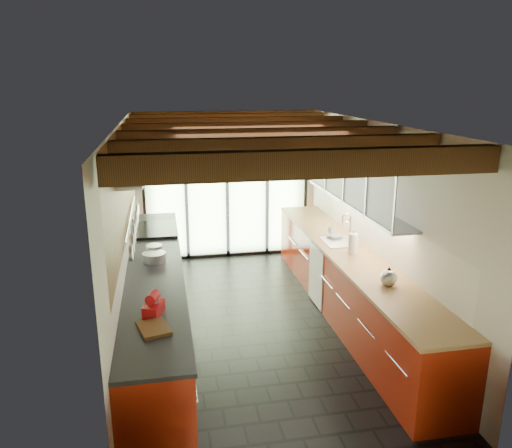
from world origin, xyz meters
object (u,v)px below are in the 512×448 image
(stand_mixer, at_px, (153,305))
(soap_bottle, at_px, (332,229))
(paper_towel, at_px, (353,244))
(bowl, at_px, (335,236))
(kettle, at_px, (389,277))

(stand_mixer, distance_m, soap_bottle, 3.29)
(paper_towel, height_order, bowl, paper_towel)
(paper_towel, distance_m, bowl, 0.70)
(stand_mixer, distance_m, paper_towel, 2.85)
(bowl, bearing_deg, kettle, -90.00)
(kettle, bearing_deg, soap_bottle, 90.00)
(stand_mixer, distance_m, bowl, 3.22)
(soap_bottle, bearing_deg, bowl, -90.00)
(stand_mixer, height_order, soap_bottle, stand_mixer)
(kettle, height_order, bowl, kettle)
(kettle, relative_size, paper_towel, 0.77)
(bowl, bearing_deg, paper_towel, -90.00)
(stand_mixer, xyz_separation_m, paper_towel, (2.54, 1.29, 0.04))
(soap_bottle, xyz_separation_m, bowl, (0.00, -0.11, -0.07))
(stand_mixer, bearing_deg, bowl, 37.95)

